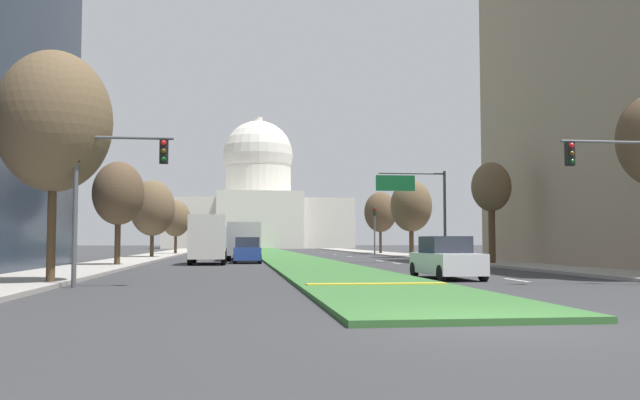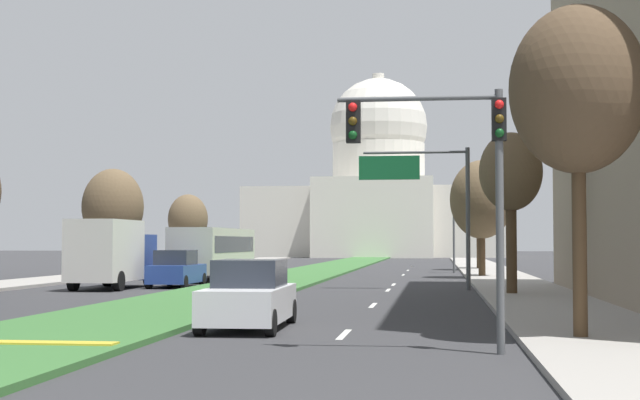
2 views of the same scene
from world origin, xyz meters
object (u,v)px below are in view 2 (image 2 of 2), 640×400
at_px(overhead_guide_sign, 428,189).
at_px(street_tree_left_distant, 188,219).
at_px(traffic_light_near_right, 456,161).
at_px(sedan_distant, 203,263).
at_px(street_tree_right_near, 578,91).
at_px(box_truck_delivery, 112,253).
at_px(capitol_building, 378,196).
at_px(street_tree_right_far, 481,200).
at_px(city_bus, 214,249).
at_px(sedan_midblock, 177,270).
at_px(street_tree_right_mid, 511,174).
at_px(sedan_lead_stopped, 249,296).
at_px(street_tree_left_far, 113,207).
at_px(street_tree_right_distant, 478,208).
at_px(traffic_light_far_right, 454,226).

height_order(overhead_guide_sign, street_tree_left_distant, overhead_guide_sign).
height_order(traffic_light_near_right, sedan_distant, traffic_light_near_right).
bearing_deg(street_tree_right_near, box_truck_delivery, 130.90).
relative_size(capitol_building, overhead_guide_sign, 5.81).
bearing_deg(street_tree_right_far, city_bus, -162.81).
relative_size(street_tree_right_near, sedan_midblock, 1.77).
bearing_deg(street_tree_right_mid, street_tree_right_near, -89.65).
distance_m(sedan_midblock, box_truck_delivery, 3.27).
height_order(overhead_guide_sign, box_truck_delivery, overhead_guide_sign).
xyz_separation_m(sedan_lead_stopped, sedan_midblock, (-7.75, 20.36, 0.02)).
xyz_separation_m(overhead_guide_sign, street_tree_right_near, (3.46, -21.80, 0.87)).
distance_m(street_tree_left_distant, box_truck_delivery, 31.25).
bearing_deg(traffic_light_near_right, street_tree_right_far, 86.49).
distance_m(capitol_building, city_bus, 87.69).
bearing_deg(street_tree_left_far, city_bus, -32.78).
bearing_deg(traffic_light_near_right, street_tree_right_distant, 86.98).
distance_m(capitol_building, street_tree_right_distant, 68.04).
relative_size(traffic_light_near_right, sedan_distant, 1.21).
bearing_deg(sedan_midblock, box_truck_delivery, -145.71).
distance_m(overhead_guide_sign, street_tree_right_far, 14.44).
bearing_deg(capitol_building, sedan_distant, -94.81).
height_order(street_tree_right_near, box_truck_delivery, street_tree_right_near).
bearing_deg(traffic_light_far_right, overhead_guide_sign, -93.95).
bearing_deg(street_tree_right_mid, street_tree_right_far, 90.75).
relative_size(traffic_light_far_right, street_tree_right_near, 0.70).
bearing_deg(street_tree_right_near, sedan_distant, 115.19).
distance_m(street_tree_right_far, sedan_distant, 18.79).
height_order(street_tree_left_far, city_bus, street_tree_left_far).
xyz_separation_m(sedan_lead_stopped, sedan_distant, (-10.65, 36.80, -0.05)).
bearing_deg(sedan_lead_stopped, sedan_distant, 106.14).
height_order(traffic_light_far_right, city_bus, traffic_light_far_right).
bearing_deg(sedan_midblock, street_tree_right_distant, 61.47).
distance_m(street_tree_right_mid, street_tree_left_distant, 41.64).
bearing_deg(traffic_light_far_right, street_tree_right_near, -87.66).
height_order(overhead_guide_sign, sedan_distant, overhead_guide_sign).
bearing_deg(traffic_light_far_right, city_bus, -134.62).
bearing_deg(street_tree_right_far, traffic_light_near_right, -93.51).
bearing_deg(sedan_distant, street_tree_right_far, -10.25).
xyz_separation_m(traffic_light_near_right, street_tree_right_near, (2.69, 2.21, 1.69)).
distance_m(capitol_building, sedan_midblock, 96.14).
bearing_deg(overhead_guide_sign, street_tree_left_far, 144.42).
height_order(street_tree_right_far, box_truck_delivery, street_tree_right_far).
relative_size(capitol_building, sedan_midblock, 9.07).
relative_size(overhead_guide_sign, box_truck_delivery, 1.02).
xyz_separation_m(street_tree_left_far, sedan_midblock, (8.11, -13.51, -3.58)).
height_order(traffic_light_near_right, street_tree_right_mid, street_tree_right_mid).
relative_size(sedan_midblock, city_bus, 0.38).
xyz_separation_m(street_tree_right_near, street_tree_right_far, (-0.35, 35.90, -0.75)).
bearing_deg(sedan_lead_stopped, sedan_midblock, 110.84).
bearing_deg(overhead_guide_sign, sedan_midblock, 175.60).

